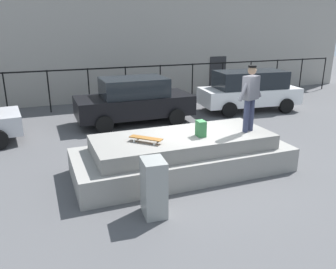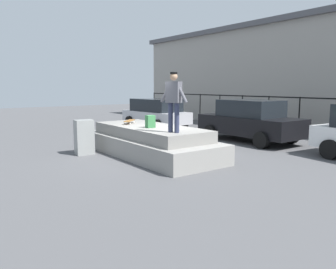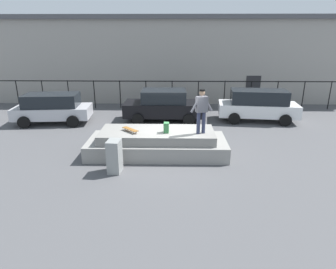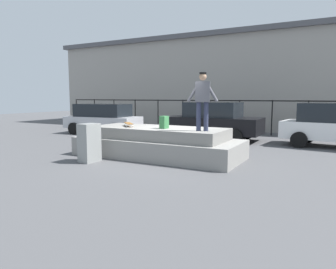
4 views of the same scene
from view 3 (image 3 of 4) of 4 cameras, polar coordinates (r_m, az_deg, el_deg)
name	(u,v)px [view 3 (image 3 of 4)]	position (r m, az deg, el deg)	size (l,w,h in m)	color
ground_plane	(171,152)	(12.40, 0.51, -3.45)	(60.00, 60.00, 0.00)	#4C4C4F
concrete_ledge	(157,143)	(12.15, -2.10, -1.66)	(5.63, 2.27, 0.99)	gray
skateboarder	(202,108)	(11.43, 6.49, 5.03)	(0.90, 0.39, 1.73)	#2D334C
skateboard	(130,129)	(11.88, -7.30, 0.99)	(0.72, 0.73, 0.12)	brown
backpack	(166,128)	(11.67, -0.33, 1.35)	(0.28, 0.20, 0.40)	#33723F
car_silver_hatchback_near	(52,108)	(17.48, -21.41, 4.84)	(4.19, 2.28, 1.63)	#B7B7BC
car_black_sedan_mid	(164,105)	(16.78, -0.79, 5.69)	(4.46, 2.15, 1.76)	black
car_white_hatchback_far	(258,105)	(17.46, 16.99, 5.51)	(4.50, 2.30, 1.76)	white
utility_box	(114,156)	(10.65, -10.29, -4.17)	(0.44, 0.60, 1.19)	gray
fence_row	(172,90)	(19.55, 0.79, 8.62)	(24.06, 0.06, 1.84)	black
warehouse_building	(173,56)	(24.93, 0.91, 14.83)	(28.60, 9.00, 5.94)	gray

